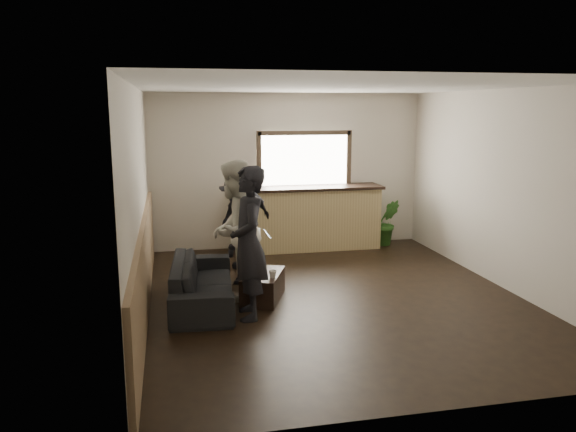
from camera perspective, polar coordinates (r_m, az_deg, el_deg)
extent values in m
cube|color=black|center=(7.75, 4.61, -8.21)|extent=(5.00, 6.00, 0.01)
cube|color=silver|center=(7.32, 4.96, 12.96)|extent=(5.00, 6.00, 0.01)
cube|color=beige|center=(10.29, -0.04, 4.60)|extent=(5.00, 0.01, 2.80)
cube|color=beige|center=(4.67, 15.42, -3.54)|extent=(5.00, 0.01, 2.80)
cube|color=beige|center=(7.11, -14.92, 1.37)|extent=(0.01, 6.00, 2.80)
cube|color=beige|center=(8.47, 21.22, 2.48)|extent=(0.01, 6.00, 2.80)
cube|color=#947553|center=(7.29, -14.35, -5.22)|extent=(0.06, 5.90, 1.10)
cube|color=tan|center=(10.18, 1.99, -0.32)|extent=(2.60, 0.60, 1.10)
cube|color=black|center=(10.08, 2.01, 2.89)|extent=(2.70, 0.68, 0.05)
cube|color=white|center=(10.30, 1.65, 5.72)|extent=(1.60, 0.06, 0.90)
cube|color=#3F3326|center=(10.23, 1.70, 8.44)|extent=(1.72, 0.08, 0.08)
cube|color=#3F3326|center=(10.10, -2.97, 5.61)|extent=(0.08, 0.08, 1.06)
cube|color=#3F3326|center=(10.50, 6.17, 5.76)|extent=(0.08, 0.08, 1.06)
imported|color=black|center=(7.49, -8.68, -6.64)|extent=(0.92, 2.03, 0.58)
cube|color=black|center=(7.59, -2.56, -7.16)|extent=(0.73, 0.93, 0.36)
imported|color=silver|center=(7.72, -2.87, -5.06)|extent=(0.16, 0.16, 0.09)
imported|color=silver|center=(7.33, -1.57, -5.91)|extent=(0.14, 0.14, 0.10)
imported|color=#2D6623|center=(10.64, 9.98, -0.63)|extent=(0.51, 0.42, 0.86)
imported|color=black|center=(6.77, -4.01, -2.78)|extent=(0.46, 0.69, 1.87)
cube|color=black|center=(6.78, -2.18, -1.80)|extent=(0.09, 0.07, 0.12)
cube|color=white|center=(6.77, -2.17, -1.77)|extent=(0.08, 0.07, 0.11)
imported|color=beige|center=(7.46, -5.42, -1.50)|extent=(1.03, 1.12, 1.87)
cube|color=black|center=(7.39, -3.80, -1.42)|extent=(0.11, 0.10, 0.12)
cube|color=white|center=(7.38, -3.79, -1.40)|extent=(0.10, 0.09, 0.11)
imported|color=black|center=(8.20, -4.90, -1.29)|extent=(0.89, 1.17, 1.61)
cube|color=black|center=(8.11, -3.40, 0.60)|extent=(0.11, 0.10, 0.12)
cube|color=white|center=(8.10, -3.40, 0.62)|extent=(0.09, 0.08, 0.11)
imported|color=black|center=(8.91, -4.26, -0.42)|extent=(0.99, 0.81, 1.57)
cube|color=black|center=(8.63, -3.39, 3.62)|extent=(0.11, 0.12, 0.12)
cube|color=white|center=(8.63, -3.39, 3.64)|extent=(0.09, 0.10, 0.11)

